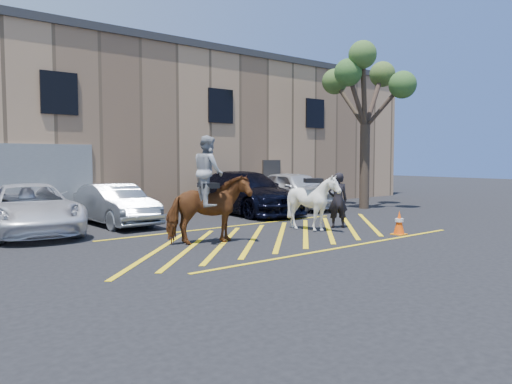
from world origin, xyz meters
TOP-DOWN VIEW (x-y plane):
  - ground at (0.00, 0.00)m, footprint 90.00×90.00m
  - car_white_pickup at (-5.68, 4.84)m, footprint 3.22×5.76m
  - car_silver_sedan at (-2.87, 4.97)m, footprint 1.52×4.31m
  - car_blue_suv at (2.85, 4.98)m, footprint 2.89×6.16m
  - car_white_suv at (5.79, 5.10)m, footprint 2.52×5.18m
  - handler at (2.56, -0.28)m, footprint 0.80×0.74m
  - warehouse at (-0.01, 11.99)m, footprint 32.42×10.20m
  - hatching_zone at (-0.00, -0.30)m, footprint 12.60×5.12m
  - mounted_bay at (-2.46, -0.12)m, footprint 2.40×1.58m
  - saddled_white at (1.46, -0.23)m, footprint 2.12×2.16m
  - traffic_cone at (2.87, -2.45)m, footprint 0.38×0.38m
  - tree at (8.23, 3.11)m, footprint 3.99×4.37m

SIDE VIEW (x-z plane):
  - ground at x=0.00m, z-range 0.00..0.00m
  - hatching_zone at x=0.00m, z-range 0.00..0.01m
  - traffic_cone at x=2.87m, z-range 0.00..0.73m
  - car_silver_sedan at x=-2.87m, z-range 0.00..1.42m
  - car_white_pickup at x=-5.68m, z-range 0.00..1.52m
  - car_white_suv at x=5.79m, z-range 0.00..1.70m
  - car_blue_suv at x=2.85m, z-range 0.00..1.74m
  - saddled_white at x=1.46m, z-range 0.01..1.80m
  - handler at x=2.56m, z-range 0.00..1.83m
  - mounted_bay at x=-2.46m, z-range -0.28..2.63m
  - warehouse at x=-0.01m, z-range 0.00..7.30m
  - tree at x=8.23m, z-range 2.04..9.35m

